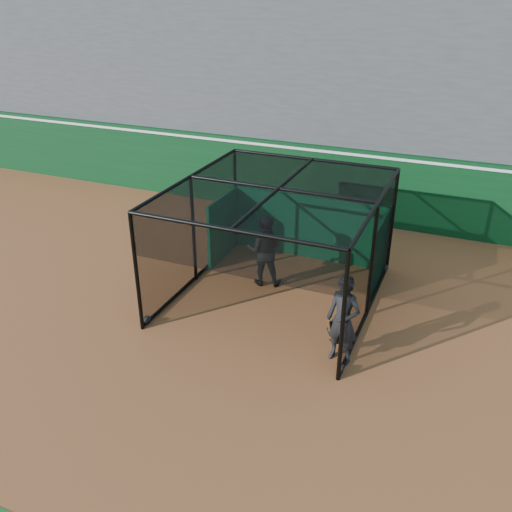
% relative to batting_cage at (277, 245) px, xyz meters
% --- Properties ---
extents(ground, '(120.00, 120.00, 0.00)m').
position_rel_batting_cage_xyz_m(ground, '(-0.86, -2.66, -1.47)').
color(ground, brown).
rests_on(ground, ground).
extents(outfield_wall, '(50.00, 0.50, 2.50)m').
position_rel_batting_cage_xyz_m(outfield_wall, '(-0.86, 5.84, -0.18)').
color(outfield_wall, '#093616').
rests_on(outfield_wall, ground).
extents(grandstand, '(50.00, 7.85, 8.95)m').
position_rel_batting_cage_xyz_m(grandstand, '(-0.86, 9.61, 3.01)').
color(grandstand, '#4C4C4F').
rests_on(grandstand, ground).
extents(batting_cage, '(4.82, 5.35, 2.94)m').
position_rel_batting_cage_xyz_m(batting_cage, '(0.00, 0.00, 0.00)').
color(batting_cage, black).
rests_on(batting_cage, ground).
extents(batter, '(1.11, 0.97, 1.95)m').
position_rel_batting_cage_xyz_m(batter, '(-0.56, 0.52, -0.49)').
color(batter, black).
rests_on(batter, ground).
extents(on_deck_player, '(0.82, 0.63, 2.01)m').
position_rel_batting_cage_xyz_m(on_deck_player, '(2.23, -1.99, -0.46)').
color(on_deck_player, black).
rests_on(on_deck_player, ground).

